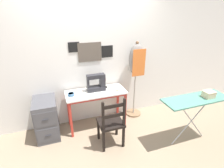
% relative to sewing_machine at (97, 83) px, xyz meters
% --- Properties ---
extents(ground_plane, '(14.00, 14.00, 0.00)m').
position_rel_sewing_machine_xyz_m(ground_plane, '(-0.04, -0.29, -0.88)').
color(ground_plane, gray).
extents(wall_back, '(10.00, 0.07, 2.55)m').
position_rel_sewing_machine_xyz_m(wall_back, '(-0.04, 0.25, 0.39)').
color(wall_back, silver).
rests_on(wall_back, ground_plane).
extents(sewing_table, '(1.10, 0.47, 0.74)m').
position_rel_sewing_machine_xyz_m(sewing_table, '(-0.04, -0.07, -0.25)').
color(sewing_table, silver).
rests_on(sewing_table, ground_plane).
extents(sewing_machine, '(0.35, 0.15, 0.34)m').
position_rel_sewing_machine_xyz_m(sewing_machine, '(0.00, 0.00, 0.00)').
color(sewing_machine, '#28282D').
rests_on(sewing_machine, sewing_table).
extents(fabric_bowl, '(0.11, 0.11, 0.05)m').
position_rel_sewing_machine_xyz_m(fabric_bowl, '(-0.49, -0.06, -0.12)').
color(fabric_bowl, teal).
rests_on(fabric_bowl, sewing_table).
extents(scissors, '(0.11, 0.13, 0.01)m').
position_rel_sewing_machine_xyz_m(scissors, '(0.36, -0.16, -0.15)').
color(scissors, silver).
rests_on(scissors, sewing_table).
extents(thread_spool_near_machine, '(0.04, 0.04, 0.04)m').
position_rel_sewing_machine_xyz_m(thread_spool_near_machine, '(0.19, 0.03, -0.13)').
color(thread_spool_near_machine, black).
rests_on(thread_spool_near_machine, sewing_table).
extents(wooden_chair, '(0.40, 0.38, 0.92)m').
position_rel_sewing_machine_xyz_m(wooden_chair, '(0.05, -0.65, -0.46)').
color(wooden_chair, black).
rests_on(wooden_chair, ground_plane).
extents(filing_cabinet, '(0.38, 0.57, 0.72)m').
position_rel_sewing_machine_xyz_m(filing_cabinet, '(-0.96, -0.05, -0.53)').
color(filing_cabinet, '#4C4C51').
rests_on(filing_cabinet, ground_plane).
extents(dress_form, '(0.32, 0.32, 1.59)m').
position_rel_sewing_machine_xyz_m(dress_form, '(0.81, 0.06, 0.26)').
color(dress_form, '#846647').
rests_on(dress_form, ground_plane).
extents(ironing_board, '(1.11, 0.37, 0.84)m').
position_rel_sewing_machine_xyz_m(ironing_board, '(1.35, -1.01, -0.09)').
color(ironing_board, '#518E7A').
rests_on(ironing_board, ground_plane).
extents(storage_box, '(0.17, 0.15, 0.11)m').
position_rel_sewing_machine_xyz_m(storage_box, '(1.56, -1.04, 0.00)').
color(storage_box, beige).
rests_on(storage_box, ironing_board).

